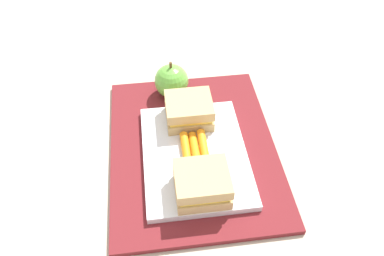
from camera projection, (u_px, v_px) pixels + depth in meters
The scene contains 7 objects.
ground_plane at pixel (193, 150), 0.67m from camera, with size 2.40×2.40×0.00m, color #B7AD99.
lunchbag_mat at pixel (193, 148), 0.67m from camera, with size 0.36×0.28×0.01m, color maroon.
food_tray at pixel (195, 155), 0.64m from camera, with size 0.23×0.17×0.01m, color white.
sandwich_half_left at pixel (202, 184), 0.57m from camera, with size 0.07×0.08×0.04m.
sandwich_half_right at pixel (189, 110), 0.67m from camera, with size 0.07×0.08×0.04m.
carrot_sticks_bundle at pixel (195, 150), 0.63m from camera, with size 0.08×0.04×0.02m.
apple at pixel (171, 81), 0.73m from camera, with size 0.06×0.06×0.08m.
Camera 1 is at (-0.43, 0.06, 0.51)m, focal length 36.18 mm.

